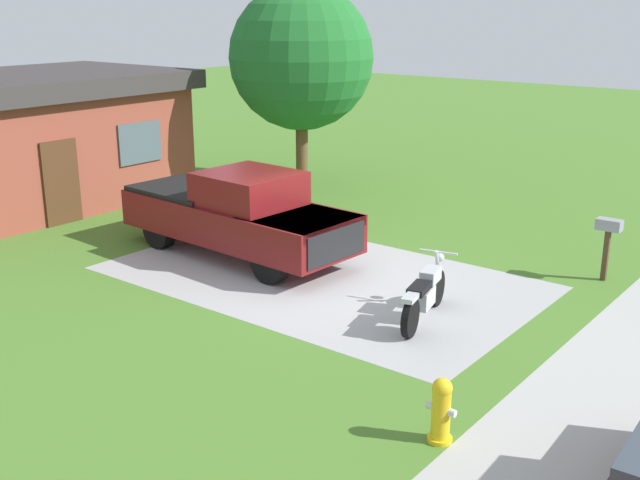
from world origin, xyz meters
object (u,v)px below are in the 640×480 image
at_px(motorcycle, 425,294).
at_px(fire_hydrant, 441,411).
at_px(mailbox, 608,233).
at_px(neighbor_house, 2,142).
at_px(shade_tree, 301,58).
at_px(pickup_truck, 236,212).

height_order(motorcycle, fire_hydrant, motorcycle).
bearing_deg(mailbox, motorcycle, 155.71).
bearing_deg(motorcycle, mailbox, -24.29).
distance_m(motorcycle, mailbox, 4.38).
relative_size(fire_hydrant, neighbor_house, 0.09).
distance_m(fire_hydrant, mailbox, 7.27).
height_order(shade_tree, neighbor_house, shade_tree).
bearing_deg(neighbor_house, motorcycle, -89.05).
height_order(fire_hydrant, shade_tree, shade_tree).
distance_m(mailbox, neighbor_house, 15.19).
bearing_deg(pickup_truck, neighbor_house, 96.52).
bearing_deg(fire_hydrant, pickup_truck, 61.76).
height_order(pickup_truck, mailbox, pickup_truck).
relative_size(fire_hydrant, shade_tree, 0.15).
bearing_deg(shade_tree, neighbor_house, 145.58).
bearing_deg(motorcycle, fire_hydrant, -146.40).
height_order(motorcycle, mailbox, mailbox).
bearing_deg(pickup_truck, mailbox, -64.54).
distance_m(fire_hydrant, shade_tree, 14.66).
xyz_separation_m(pickup_truck, shade_tree, (5.93, 2.99, 2.85)).
xyz_separation_m(motorcycle, shade_tree, (6.59, 8.14, 3.33)).
xyz_separation_m(mailbox, neighbor_house, (-4.18, 14.58, 0.81)).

